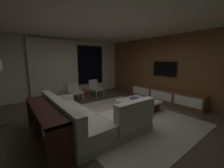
# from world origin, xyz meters

# --- Properties ---
(floor) EXTENTS (9.20, 9.20, 0.00)m
(floor) POSITION_xyz_m (0.00, 0.00, 0.00)
(floor) COLOR #473D33
(back_wall_with_window) EXTENTS (6.60, 0.30, 2.70)m
(back_wall_with_window) POSITION_xyz_m (-0.06, 3.62, 1.34)
(back_wall_with_window) COLOR beige
(back_wall_with_window) RESTS_ON floor
(media_wall) EXTENTS (0.12, 7.80, 2.70)m
(media_wall) POSITION_xyz_m (3.06, 0.00, 1.35)
(media_wall) COLOR brown
(media_wall) RESTS_ON floor
(ceiling) EXTENTS (8.20, 8.20, 0.00)m
(ceiling) POSITION_xyz_m (0.00, 0.00, 2.70)
(ceiling) COLOR beige
(area_rug) EXTENTS (3.20, 3.80, 0.01)m
(area_rug) POSITION_xyz_m (0.35, -0.10, 0.01)
(area_rug) COLOR #ADA391
(area_rug) RESTS_ON floor
(sectional_couch) EXTENTS (1.98, 2.50, 0.82)m
(sectional_couch) POSITION_xyz_m (-0.88, -0.06, 0.29)
(sectional_couch) COLOR gray
(sectional_couch) RESTS_ON floor
(coffee_table) EXTENTS (1.16, 1.16, 0.36)m
(coffee_table) POSITION_xyz_m (1.13, 0.04, 0.19)
(coffee_table) COLOR #361A16
(coffee_table) RESTS_ON floor
(book_stack_on_coffee_table) EXTENTS (0.25, 0.22, 0.12)m
(book_stack_on_coffee_table) POSITION_xyz_m (0.96, 0.07, 0.42)
(book_stack_on_coffee_table) COLOR tan
(book_stack_on_coffee_table) RESTS_ON coffee_table
(accent_chair_near_window) EXTENTS (0.63, 0.65, 0.78)m
(accent_chair_near_window) POSITION_xyz_m (0.98, 2.60, 0.43)
(accent_chair_near_window) COLOR #B2ADA0
(accent_chair_near_window) RESTS_ON floor
(accent_chair_by_curtain) EXTENTS (0.54, 0.56, 0.78)m
(accent_chair_by_curtain) POSITION_xyz_m (-0.08, 2.58, 0.43)
(accent_chair_by_curtain) COLOR #B2ADA0
(accent_chair_by_curtain) RESTS_ON floor
(side_stool) EXTENTS (0.32, 0.32, 0.46)m
(side_stool) POSITION_xyz_m (0.40, 2.56, 0.37)
(side_stool) COLOR #BF4C1E
(side_stool) RESTS_ON floor
(media_console) EXTENTS (0.46, 3.10, 0.52)m
(media_console) POSITION_xyz_m (2.77, 0.05, 0.25)
(media_console) COLOR brown
(media_console) RESTS_ON floor
(mounted_tv) EXTENTS (0.05, 1.06, 0.61)m
(mounted_tv) POSITION_xyz_m (2.95, 0.25, 1.35)
(mounted_tv) COLOR black
(console_table_behind_couch) EXTENTS (0.40, 2.10, 0.74)m
(console_table_behind_couch) POSITION_xyz_m (-1.79, 0.07, 0.42)
(console_table_behind_couch) COLOR #361A16
(console_table_behind_couch) RESTS_ON floor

